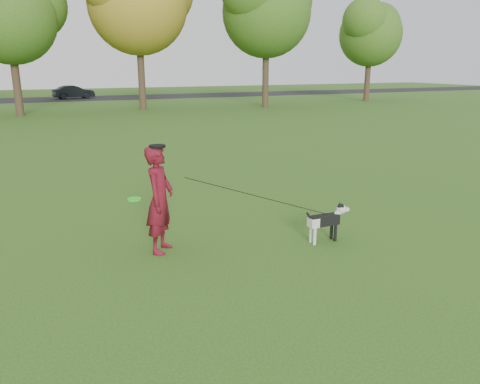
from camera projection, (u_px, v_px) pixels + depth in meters
name	position (u px, v px, depth m)	size (l,w,h in m)	color
ground	(236.00, 243.00, 8.50)	(120.00, 120.00, 0.00)	#285116
road	(70.00, 99.00, 43.90)	(120.00, 7.00, 0.02)	black
man	(160.00, 200.00, 7.90)	(0.67, 0.44, 1.85)	#540C15
dog	(327.00, 219.00, 8.47)	(0.92, 0.18, 0.70)	black
car_mid	(74.00, 92.00, 43.88)	(1.28, 3.68, 1.21)	black
man_held_items	(261.00, 197.00, 8.21)	(3.57, 0.88, 1.39)	#1FEB1D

